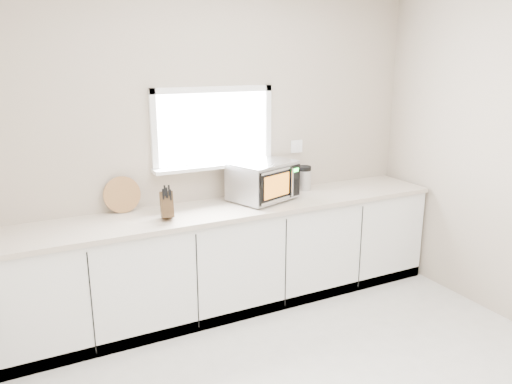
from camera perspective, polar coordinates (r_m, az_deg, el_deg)
back_wall at (r=4.38m, az=-4.92°, el=4.92°), size 4.00×0.17×2.70m
cabinets at (r=4.38m, az=-3.17°, el=-7.68°), size 3.92×0.60×0.88m
countertop at (r=4.21m, az=-3.20°, el=-1.95°), size 3.92×0.64×0.04m
microwave at (r=4.35m, az=0.81°, el=1.36°), size 0.64×0.57×0.34m
knife_block at (r=3.92m, az=-10.17°, el=-1.34°), size 0.13×0.21×0.28m
cutting_board at (r=4.16m, az=-15.06°, el=-0.29°), size 0.30×0.07×0.30m
coffee_grinder at (r=4.74m, az=5.52°, el=1.63°), size 0.16×0.16×0.23m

